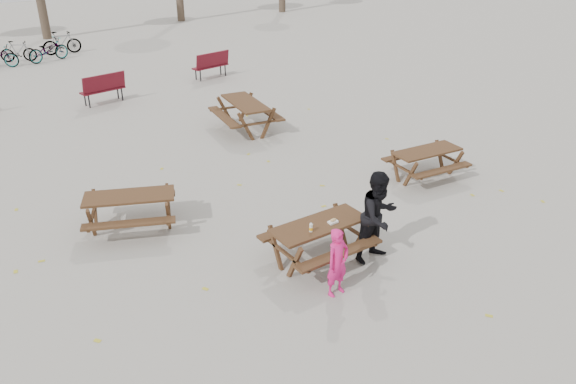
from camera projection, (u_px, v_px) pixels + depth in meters
ground at (318, 260)px, 10.45m from camera, size 80.00×80.00×0.00m
main_picnic_table at (319, 232)px, 10.19m from camera, size 1.80×1.45×0.78m
food_tray at (333, 222)px, 10.12m from camera, size 0.18×0.11×0.03m
bread_roll at (333, 220)px, 10.10m from camera, size 0.14×0.06×0.05m
soda_bottle at (311, 228)px, 9.82m from camera, size 0.07×0.07×0.17m
child at (338, 262)px, 9.26m from camera, size 0.48×0.35×1.23m
adult at (379, 217)px, 10.14m from camera, size 0.90×0.73×1.74m
picnic_table_east at (426, 164)px, 13.54m from camera, size 1.81×1.52×0.72m
picnic_table_north at (131, 212)px, 11.32m from camera, size 2.20×2.02×0.76m
picnic_table_far at (246, 116)px, 16.54m from camera, size 1.92×2.26×0.88m
park_bench_row at (50, 92)px, 18.48m from camera, size 12.68×1.76×1.03m
fallen_leaves at (269, 202)px, 12.55m from camera, size 11.00×11.00×0.01m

